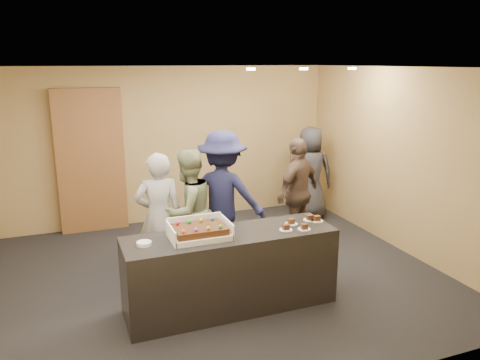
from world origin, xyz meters
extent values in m
plane|color=black|center=(0.00, 0.00, 0.00)|extent=(6.00, 6.00, 0.00)
plane|color=silver|center=(0.00, 0.00, 2.70)|extent=(6.00, 6.00, 0.00)
cube|color=#A0844D|center=(0.00, 2.50, 1.35)|extent=(6.00, 0.04, 2.70)
cube|color=#A0844D|center=(0.00, -2.50, 1.35)|extent=(6.00, 0.04, 2.70)
cube|color=#A0844D|center=(3.00, 0.00, 1.35)|extent=(0.04, 5.00, 2.70)
cube|color=black|center=(0.02, -0.84, 0.45)|extent=(2.40, 0.71, 0.90)
cube|color=brown|center=(-1.25, 2.41, 1.18)|extent=(1.07, 0.15, 2.36)
cube|color=white|center=(-0.34, -0.84, 0.93)|extent=(0.63, 0.44, 0.06)
cube|color=white|center=(-0.66, -0.84, 0.99)|extent=(0.02, 0.44, 0.17)
cube|color=white|center=(-0.02, -0.84, 0.99)|extent=(0.02, 0.44, 0.17)
cube|color=white|center=(-0.34, -0.62, 1.00)|extent=(0.63, 0.02, 0.19)
cube|color=#391E0D|center=(-0.34, -0.84, 0.99)|extent=(0.56, 0.38, 0.07)
sphere|color=red|center=(-0.55, -0.71, 1.05)|extent=(0.04, 0.04, 0.04)
sphere|color=#189225|center=(-0.42, -0.71, 1.05)|extent=(0.04, 0.04, 0.04)
sphere|color=orange|center=(-0.28, -0.71, 1.05)|extent=(0.04, 0.04, 0.04)
sphere|color=blue|center=(-0.15, -0.71, 1.05)|extent=(0.04, 0.04, 0.04)
sphere|color=orange|center=(-0.55, -0.97, 1.05)|extent=(0.04, 0.04, 0.04)
sphere|color=#C329C2|center=(-0.42, -0.97, 1.05)|extent=(0.04, 0.04, 0.04)
sphere|color=#F1A81A|center=(-0.28, -0.97, 1.05)|extent=(0.04, 0.04, 0.04)
sphere|color=green|center=(-0.15, -0.97, 1.05)|extent=(0.04, 0.04, 0.04)
cylinder|color=white|center=(-0.95, -0.84, 0.92)|extent=(0.16, 0.16, 0.04)
cylinder|color=white|center=(0.65, -0.96, 0.90)|extent=(0.15, 0.15, 0.01)
cube|color=#391E0D|center=(0.65, -0.96, 0.94)|extent=(0.07, 0.06, 0.06)
cylinder|color=white|center=(0.79, -0.80, 0.90)|extent=(0.15, 0.15, 0.01)
cube|color=#391E0D|center=(0.79, -0.80, 0.94)|extent=(0.07, 0.06, 0.06)
cylinder|color=white|center=(0.85, -1.02, 0.90)|extent=(0.15, 0.15, 0.01)
cube|color=#391E0D|center=(0.85, -1.02, 0.94)|extent=(0.07, 0.06, 0.06)
cylinder|color=white|center=(1.07, -0.75, 0.90)|extent=(0.15, 0.15, 0.01)
cube|color=#391E0D|center=(1.07, -0.75, 0.94)|extent=(0.07, 0.06, 0.06)
cylinder|color=white|center=(1.13, -0.82, 0.90)|extent=(0.15, 0.15, 0.01)
cube|color=#391E0D|center=(1.13, -0.82, 0.94)|extent=(0.07, 0.06, 0.06)
imported|color=#AAABB0|center=(-0.58, 0.22, 0.84)|extent=(0.64, 0.45, 1.67)
imported|color=gray|center=(-0.17, 0.32, 0.83)|extent=(1.01, 0.93, 1.66)
imported|color=#1B1D42|center=(0.38, 0.49, 0.93)|extent=(1.39, 1.21, 1.86)
imported|color=brown|center=(1.63, 0.61, 0.84)|extent=(1.06, 0.84, 1.68)
imported|color=#2B2A30|center=(2.44, 1.68, 0.84)|extent=(0.94, 0.75, 1.67)
cylinder|color=#FFEAC6|center=(0.80, 0.50, 2.67)|extent=(0.12, 0.12, 0.03)
cylinder|color=#FFEAC6|center=(1.60, 0.50, 2.67)|extent=(0.12, 0.12, 0.03)
cylinder|color=#FFEAC6|center=(2.40, 0.50, 2.67)|extent=(0.12, 0.12, 0.03)
camera|label=1|loc=(-1.64, -5.47, 2.77)|focal=35.00mm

